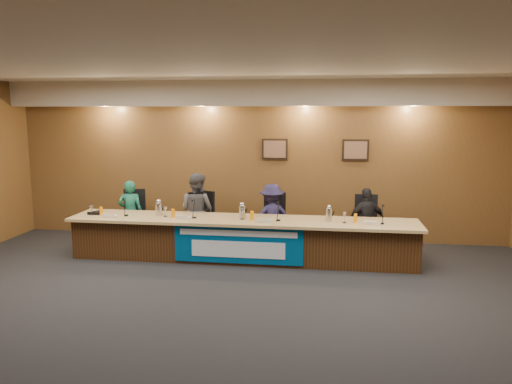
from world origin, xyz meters
TOP-DOWN VIEW (x-y plane):
  - floor at (0.00, 0.00)m, footprint 10.00×10.00m
  - ceiling at (0.00, 0.00)m, footprint 10.00×8.00m
  - wall_back at (0.00, 4.00)m, footprint 10.00×0.04m
  - soffit at (0.00, 3.75)m, footprint 10.00×0.50m
  - dais_body at (0.00, 2.40)m, footprint 6.00×0.80m
  - dais_top at (0.00, 2.35)m, footprint 6.10×0.95m
  - banner at (0.00, 1.99)m, footprint 2.20×0.02m
  - banner_text_upper at (0.00, 1.97)m, footprint 2.00×0.01m
  - banner_text_lower at (0.00, 1.97)m, footprint 1.60×0.01m
  - wall_photo_left at (0.40, 3.97)m, footprint 0.52×0.04m
  - wall_photo_right at (2.00, 3.97)m, footprint 0.52×0.04m
  - panelist_a at (-2.31, 3.02)m, footprint 0.52×0.39m
  - panelist_b at (-0.98, 3.02)m, footprint 0.87×0.79m
  - panelist_c at (0.45, 3.02)m, footprint 0.94×0.73m
  - panelist_d at (2.19, 3.02)m, footprint 0.79×0.51m
  - office_chair_a at (-2.31, 3.12)m, footprint 0.55×0.55m
  - office_chair_b at (-0.98, 3.12)m, footprint 0.63×0.63m
  - office_chair_c at (0.45, 3.12)m, footprint 0.53×0.53m
  - office_chair_d at (2.19, 3.12)m, footprint 0.49×0.49m
  - nameplate_a at (-2.33, 2.07)m, footprint 0.24×0.08m
  - microphone_a at (-2.09, 2.29)m, footprint 0.07×0.07m
  - juice_glass_a at (-2.56, 2.29)m, footprint 0.06×0.06m
  - water_glass_a at (-2.74, 2.26)m, footprint 0.08×0.08m
  - nameplate_b at (-1.01, 2.14)m, footprint 0.24×0.08m
  - microphone_b at (-0.83, 2.28)m, footprint 0.07×0.07m
  - juice_glass_b at (-1.22, 2.28)m, footprint 0.06×0.06m
  - water_glass_b at (-1.37, 2.32)m, footprint 0.08×0.08m
  - nameplate_c at (0.42, 2.06)m, footprint 0.24×0.08m
  - microphone_c at (0.65, 2.28)m, footprint 0.07×0.07m
  - juice_glass_c at (0.19, 2.30)m, footprint 0.06×0.06m
  - water_glass_c at (0.02, 2.29)m, footprint 0.08×0.08m
  - nameplate_d at (2.23, 2.14)m, footprint 0.24×0.08m
  - microphone_d at (2.38, 2.28)m, footprint 0.07×0.07m
  - juice_glass_d at (1.95, 2.33)m, footprint 0.06×0.06m
  - water_glass_d at (1.77, 2.28)m, footprint 0.08×0.08m
  - carafe_left at (-1.52, 2.42)m, footprint 0.13×0.13m
  - carafe_mid at (0.01, 2.38)m, footprint 0.11×0.11m
  - carafe_right at (1.51, 2.36)m, footprint 0.11×0.11m
  - speakerphone at (-2.69, 2.36)m, footprint 0.32×0.32m
  - paper_stack at (2.23, 2.32)m, footprint 0.26×0.33m

SIDE VIEW (x-z plane):
  - floor at x=0.00m, z-range 0.00..0.00m
  - banner_text_lower at x=0.00m, z-range 0.16..0.44m
  - dais_body at x=0.00m, z-range 0.00..0.70m
  - banner at x=0.00m, z-range 0.05..0.71m
  - office_chair_a at x=-2.31m, z-range 0.44..0.52m
  - office_chair_b at x=-0.98m, z-range 0.44..0.52m
  - office_chair_c at x=0.45m, z-range 0.44..0.52m
  - office_chair_d at x=2.19m, z-range 0.44..0.52m
  - banner_text_upper at x=0.00m, z-range 0.53..0.63m
  - panelist_d at x=2.19m, z-range 0.00..1.24m
  - panelist_c at x=0.45m, z-range 0.00..1.28m
  - panelist_a at x=-2.31m, z-range 0.00..1.29m
  - dais_top at x=0.00m, z-range 0.70..0.75m
  - panelist_b at x=-0.98m, z-range 0.00..1.46m
  - paper_stack at x=2.23m, z-range 0.75..0.76m
  - microphone_a at x=-2.09m, z-range 0.75..0.77m
  - microphone_b at x=-0.83m, z-range 0.75..0.77m
  - microphone_c at x=0.65m, z-range 0.75..0.77m
  - microphone_d at x=2.38m, z-range 0.75..0.77m
  - speakerphone at x=-2.69m, z-range 0.75..0.80m
  - nameplate_a at x=-2.33m, z-range 0.74..0.85m
  - nameplate_b at x=-1.01m, z-range 0.74..0.85m
  - nameplate_c at x=0.42m, z-range 0.74..0.85m
  - nameplate_d at x=2.23m, z-range 0.74..0.85m
  - juice_glass_a at x=-2.56m, z-range 0.75..0.90m
  - juice_glass_b at x=-1.22m, z-range 0.75..0.90m
  - juice_glass_c at x=0.19m, z-range 0.75..0.90m
  - juice_glass_d at x=1.95m, z-range 0.75..0.90m
  - water_glass_a at x=-2.74m, z-range 0.75..0.93m
  - water_glass_b at x=-1.37m, z-range 0.75..0.93m
  - water_glass_c at x=0.02m, z-range 0.75..0.93m
  - water_glass_d at x=1.77m, z-range 0.75..0.93m
  - carafe_left at x=-1.52m, z-range 0.75..0.98m
  - carafe_right at x=1.51m, z-range 0.75..0.98m
  - carafe_mid at x=0.01m, z-range 0.75..0.98m
  - wall_back at x=0.00m, z-range 0.00..3.20m
  - wall_photo_left at x=0.40m, z-range 1.64..2.06m
  - wall_photo_right at x=2.00m, z-range 1.64..2.06m
  - soffit at x=0.00m, z-range 2.70..3.20m
  - ceiling at x=0.00m, z-range 3.18..3.22m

